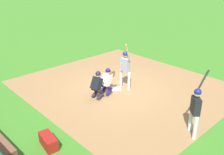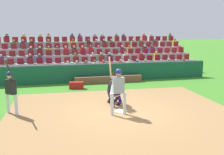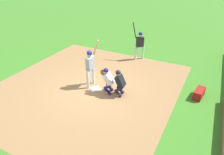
# 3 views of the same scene
# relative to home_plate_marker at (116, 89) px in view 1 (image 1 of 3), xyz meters

# --- Properties ---
(ground_plane) EXTENTS (160.00, 160.00, 0.00)m
(ground_plane) POSITION_rel_home_plate_marker_xyz_m (0.00, 0.00, -0.02)
(ground_plane) COLOR #3D7E24
(infield_dirt_patch) EXTENTS (9.62, 8.78, 0.01)m
(infield_dirt_patch) POSITION_rel_home_plate_marker_xyz_m (0.00, 0.50, -0.01)
(infield_dirt_patch) COLOR #997246
(infield_dirt_patch) RESTS_ON ground_plane
(home_plate_marker) EXTENTS (0.62, 0.62, 0.02)m
(home_plate_marker) POSITION_rel_home_plate_marker_xyz_m (0.00, 0.00, 0.00)
(home_plate_marker) COLOR white
(home_plate_marker) RESTS_ON infield_dirt_patch
(batter_at_plate) EXTENTS (0.65, 0.47, 2.32)m
(batter_at_plate) POSITION_rel_home_plate_marker_xyz_m (0.22, 0.37, 1.16)
(batter_at_plate) COLOR silver
(batter_at_plate) RESTS_ON ground_plane
(catcher_crouching) EXTENTS (0.49, 0.73, 1.26)m
(catcher_crouching) POSITION_rel_home_plate_marker_xyz_m (0.04, -0.65, 0.69)
(catcher_crouching) COLOR #221553
(catcher_crouching) RESTS_ON ground_plane
(home_plate_umpire) EXTENTS (0.48, 0.49, 1.28)m
(home_plate_umpire) POSITION_rel_home_plate_marker_xyz_m (0.04, -1.24, 0.68)
(home_plate_umpire) COLOR #201B2D
(home_plate_umpire) RESTS_ON ground_plane
(equipment_duffel_bag) EXTENTS (0.87, 0.50, 0.40)m
(equipment_duffel_bag) POSITION_rel_home_plate_marker_xyz_m (1.41, -4.59, 0.18)
(equipment_duffel_bag) COLOR maroon
(equipment_duffel_bag) RESTS_ON ground_plane
(on_deck_batter) EXTENTS (0.55, 0.83, 2.28)m
(on_deck_batter) POSITION_rel_home_plate_marker_xyz_m (4.34, -0.70, 1.08)
(on_deck_batter) COLOR silver
(on_deck_batter) RESTS_ON ground_plane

